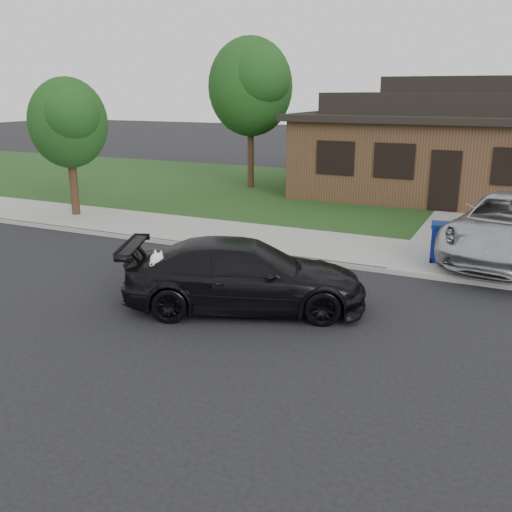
% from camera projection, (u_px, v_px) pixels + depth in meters
% --- Properties ---
extents(ground, '(120.00, 120.00, 0.00)m').
position_uv_depth(ground, '(177.00, 295.00, 12.32)').
color(ground, black).
rests_on(ground, ground).
extents(sidewalk, '(60.00, 3.00, 0.12)m').
position_uv_depth(sidewalk, '(271.00, 240.00, 16.64)').
color(sidewalk, gray).
rests_on(sidewalk, ground).
extents(curb, '(60.00, 0.12, 0.12)m').
position_uv_depth(curb, '(248.00, 253.00, 15.34)').
color(curb, gray).
rests_on(curb, ground).
extents(lawn, '(60.00, 13.00, 0.13)m').
position_uv_depth(lawn, '(349.00, 196.00, 23.59)').
color(lawn, '#193814').
rests_on(lawn, ground).
extents(driveway, '(4.50, 13.00, 0.14)m').
position_uv_depth(driveway, '(501.00, 224.00, 18.52)').
color(driveway, gray).
rests_on(driveway, ground).
extents(sedan, '(5.21, 3.66, 1.40)m').
position_uv_depth(sedan, '(244.00, 275.00, 11.42)').
color(sedan, black).
rests_on(sedan, ground).
extents(recycling_bin, '(0.66, 0.67, 0.98)m').
position_uv_depth(recycling_bin, '(442.00, 242.00, 14.22)').
color(recycling_bin, '#0D1F96').
rests_on(recycling_bin, sidewalk).
extents(house, '(12.60, 8.60, 4.65)m').
position_uv_depth(house, '(461.00, 145.00, 23.10)').
color(house, '#422B1C').
rests_on(house, ground).
extents(tree_0, '(3.78, 3.60, 6.34)m').
position_uv_depth(tree_0, '(253.00, 85.00, 24.02)').
color(tree_0, '#332114').
rests_on(tree_0, ground).
extents(tree_2, '(2.73, 2.60, 4.59)m').
position_uv_depth(tree_2, '(69.00, 122.00, 18.87)').
color(tree_2, '#332114').
rests_on(tree_2, ground).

